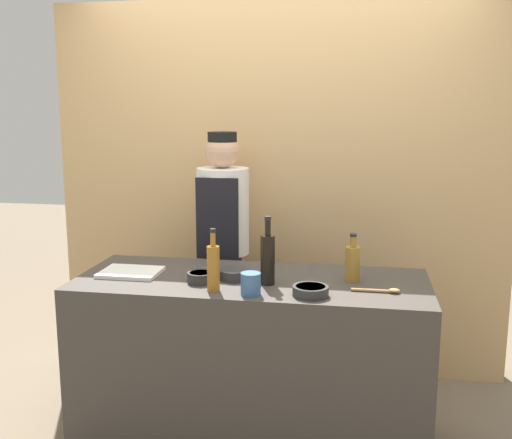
{
  "coord_description": "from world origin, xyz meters",
  "views": [
    {
      "loc": [
        0.53,
        -2.87,
        1.74
      ],
      "look_at": [
        0.0,
        0.14,
        1.16
      ],
      "focal_mm": 42.0,
      "sensor_mm": 36.0,
      "label": 1
    }
  ],
  "objects_px": {
    "wooden_spoon": "(381,290)",
    "chef_center": "(223,249)",
    "cup_blue": "(251,284)",
    "sauce_bowl_brown": "(201,277)",
    "sauce_bowl_green": "(310,290)",
    "cutting_board": "(131,272)",
    "bottle_soy": "(268,258)",
    "sauce_bowl_purple": "(235,273)",
    "bottle_vinegar": "(352,263)",
    "bottle_amber": "(213,267)"
  },
  "relations": [
    {
      "from": "bottle_vinegar",
      "to": "chef_center",
      "type": "bearing_deg",
      "value": 143.67
    },
    {
      "from": "sauce_bowl_green",
      "to": "sauce_bowl_purple",
      "type": "bearing_deg",
      "value": 152.47
    },
    {
      "from": "cup_blue",
      "to": "bottle_amber",
      "type": "bearing_deg",
      "value": 172.0
    },
    {
      "from": "cup_blue",
      "to": "sauce_bowl_brown",
      "type": "bearing_deg",
      "value": 152.09
    },
    {
      "from": "sauce_bowl_brown",
      "to": "bottle_soy",
      "type": "relative_size",
      "value": 0.39
    },
    {
      "from": "wooden_spoon",
      "to": "chef_center",
      "type": "bearing_deg",
      "value": 141.1
    },
    {
      "from": "chef_center",
      "to": "sauce_bowl_purple",
      "type": "bearing_deg",
      "value": -71.95
    },
    {
      "from": "bottle_soy",
      "to": "bottle_vinegar",
      "type": "bearing_deg",
      "value": 16.98
    },
    {
      "from": "cutting_board",
      "to": "chef_center",
      "type": "bearing_deg",
      "value": 62.61
    },
    {
      "from": "sauce_bowl_brown",
      "to": "cutting_board",
      "type": "distance_m",
      "value": 0.41
    },
    {
      "from": "sauce_bowl_purple",
      "to": "sauce_bowl_brown",
      "type": "bearing_deg",
      "value": -149.69
    },
    {
      "from": "cup_blue",
      "to": "chef_center",
      "type": "height_order",
      "value": "chef_center"
    },
    {
      "from": "wooden_spoon",
      "to": "chef_center",
      "type": "relative_size",
      "value": 0.14
    },
    {
      "from": "cutting_board",
      "to": "bottle_vinegar",
      "type": "distance_m",
      "value": 1.14
    },
    {
      "from": "chef_center",
      "to": "bottle_vinegar",
      "type": "bearing_deg",
      "value": -36.33
    },
    {
      "from": "sauce_bowl_purple",
      "to": "wooden_spoon",
      "type": "distance_m",
      "value": 0.73
    },
    {
      "from": "sauce_bowl_purple",
      "to": "bottle_amber",
      "type": "bearing_deg",
      "value": -105.3
    },
    {
      "from": "sauce_bowl_purple",
      "to": "chef_center",
      "type": "distance_m",
      "value": 0.68
    },
    {
      "from": "sauce_bowl_brown",
      "to": "wooden_spoon",
      "type": "height_order",
      "value": "sauce_bowl_brown"
    },
    {
      "from": "cutting_board",
      "to": "bottle_soy",
      "type": "bearing_deg",
      "value": -4.05
    },
    {
      "from": "cutting_board",
      "to": "bottle_vinegar",
      "type": "height_order",
      "value": "bottle_vinegar"
    },
    {
      "from": "cutting_board",
      "to": "cup_blue",
      "type": "xyz_separation_m",
      "value": [
        0.68,
        -0.23,
        0.04
      ]
    },
    {
      "from": "bottle_soy",
      "to": "bottle_amber",
      "type": "distance_m",
      "value": 0.28
    },
    {
      "from": "sauce_bowl_brown",
      "to": "sauce_bowl_purple",
      "type": "bearing_deg",
      "value": 30.31
    },
    {
      "from": "bottle_vinegar",
      "to": "bottle_soy",
      "type": "distance_m",
      "value": 0.43
    },
    {
      "from": "sauce_bowl_green",
      "to": "bottle_amber",
      "type": "bearing_deg",
      "value": -179.38
    },
    {
      "from": "sauce_bowl_purple",
      "to": "bottle_vinegar",
      "type": "bearing_deg",
      "value": 6.31
    },
    {
      "from": "cutting_board",
      "to": "chef_center",
      "type": "relative_size",
      "value": 0.19
    },
    {
      "from": "bottle_vinegar",
      "to": "cup_blue",
      "type": "distance_m",
      "value": 0.55
    },
    {
      "from": "bottle_vinegar",
      "to": "bottle_soy",
      "type": "relative_size",
      "value": 0.72
    },
    {
      "from": "sauce_bowl_brown",
      "to": "sauce_bowl_green",
      "type": "distance_m",
      "value": 0.57
    },
    {
      "from": "sauce_bowl_green",
      "to": "cup_blue",
      "type": "bearing_deg",
      "value": -173.6
    },
    {
      "from": "sauce_bowl_purple",
      "to": "bottle_vinegar",
      "type": "xyz_separation_m",
      "value": [
        0.58,
        0.06,
        0.07
      ]
    },
    {
      "from": "bottle_vinegar",
      "to": "wooden_spoon",
      "type": "relative_size",
      "value": 1.07
    },
    {
      "from": "sauce_bowl_green",
      "to": "bottle_soy",
      "type": "relative_size",
      "value": 0.49
    },
    {
      "from": "cutting_board",
      "to": "bottle_soy",
      "type": "relative_size",
      "value": 0.89
    },
    {
      "from": "cutting_board",
      "to": "cup_blue",
      "type": "height_order",
      "value": "cup_blue"
    },
    {
      "from": "bottle_vinegar",
      "to": "bottle_soy",
      "type": "bearing_deg",
      "value": -163.02
    },
    {
      "from": "sauce_bowl_green",
      "to": "chef_center",
      "type": "height_order",
      "value": "chef_center"
    },
    {
      "from": "bottle_vinegar",
      "to": "cup_blue",
      "type": "height_order",
      "value": "bottle_vinegar"
    },
    {
      "from": "bottle_vinegar",
      "to": "wooden_spoon",
      "type": "bearing_deg",
      "value": -50.67
    },
    {
      "from": "chef_center",
      "to": "wooden_spoon",
      "type": "bearing_deg",
      "value": -38.9
    },
    {
      "from": "sauce_bowl_green",
      "to": "cutting_board",
      "type": "bearing_deg",
      "value": 168.13
    },
    {
      "from": "bottle_vinegar",
      "to": "bottle_amber",
      "type": "bearing_deg",
      "value": -156.61
    },
    {
      "from": "cup_blue",
      "to": "chef_center",
      "type": "distance_m",
      "value": 0.95
    },
    {
      "from": "sauce_bowl_brown",
      "to": "bottle_soy",
      "type": "distance_m",
      "value": 0.35
    },
    {
      "from": "bottle_soy",
      "to": "sauce_bowl_brown",
      "type": "bearing_deg",
      "value": -174.7
    },
    {
      "from": "bottle_amber",
      "to": "wooden_spoon",
      "type": "height_order",
      "value": "bottle_amber"
    },
    {
      "from": "sauce_bowl_brown",
      "to": "wooden_spoon",
      "type": "relative_size",
      "value": 0.58
    },
    {
      "from": "sauce_bowl_green",
      "to": "cutting_board",
      "type": "distance_m",
      "value": 0.97
    }
  ]
}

